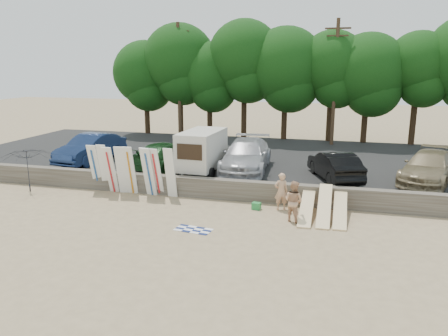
# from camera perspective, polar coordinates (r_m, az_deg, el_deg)

# --- Properties ---
(ground) EXTENTS (120.00, 120.00, 0.00)m
(ground) POSITION_cam_1_polar(r_m,az_deg,el_deg) (18.48, 6.25, -7.39)
(ground) COLOR tan
(ground) RESTS_ON ground
(seawall) EXTENTS (44.00, 0.50, 1.00)m
(seawall) POSITION_cam_1_polar(r_m,az_deg,el_deg) (21.14, 7.53, -3.30)
(seawall) COLOR #6B6356
(seawall) RESTS_ON ground
(parking_lot) EXTENTS (44.00, 14.50, 0.70)m
(parking_lot) POSITION_cam_1_polar(r_m,az_deg,el_deg) (28.40, 9.50, 0.64)
(parking_lot) COLOR #282828
(parking_lot) RESTS_ON ground
(treeline) EXTENTS (32.71, 6.19, 9.33)m
(treeline) POSITION_cam_1_polar(r_m,az_deg,el_deg) (34.79, 10.93, 13.03)
(treeline) COLOR #382616
(treeline) RESTS_ON parking_lot
(utility_poles) EXTENTS (25.80, 0.26, 9.00)m
(utility_poles) POSITION_cam_1_polar(r_m,az_deg,el_deg) (33.13, 14.31, 11.09)
(utility_poles) COLOR #473321
(utility_poles) RESTS_ON parking_lot
(box_trailer) EXTENTS (2.22, 3.73, 2.31)m
(box_trailer) POSITION_cam_1_polar(r_m,az_deg,el_deg) (23.93, -2.90, 2.45)
(box_trailer) COLOR beige
(box_trailer) RESTS_ON parking_lot
(car_0) EXTENTS (2.38, 5.30, 1.69)m
(car_0) POSITION_cam_1_polar(r_m,az_deg,el_deg) (27.85, -17.01, 2.49)
(car_0) COLOR #15254B
(car_0) RESTS_ON parking_lot
(car_1) EXTENTS (3.30, 5.42, 1.47)m
(car_1) POSITION_cam_1_polar(r_m,az_deg,el_deg) (25.41, -7.43, 1.71)
(car_1) COLOR #153A18
(car_1) RESTS_ON parking_lot
(car_2) EXTENTS (2.81, 6.10, 1.73)m
(car_2) POSITION_cam_1_polar(r_m,az_deg,el_deg) (24.40, 2.92, 1.63)
(car_2) COLOR #A6A7AC
(car_2) RESTS_ON parking_lot
(car_3) EXTENTS (3.09, 4.75, 1.48)m
(car_3) POSITION_cam_1_polar(r_m,az_deg,el_deg) (23.24, 14.25, 0.32)
(car_3) COLOR black
(car_3) RESTS_ON parking_lot
(car_4) EXTENTS (3.92, 5.77, 1.55)m
(car_4) POSITION_cam_1_polar(r_m,az_deg,el_deg) (24.30, 25.23, 0.09)
(car_4) COLOR #857454
(car_4) RESTS_ON parking_lot
(surfboard_upright_0) EXTENTS (0.56, 0.79, 2.52)m
(surfboard_upright_0) POSITION_cam_1_polar(r_m,az_deg,el_deg) (23.80, -16.48, 0.04)
(surfboard_upright_0) COLOR white
(surfboard_upright_0) RESTS_ON ground
(surfboard_upright_1) EXTENTS (0.52, 0.63, 2.55)m
(surfboard_upright_1) POSITION_cam_1_polar(r_m,az_deg,el_deg) (23.53, -15.37, 0.00)
(surfboard_upright_1) COLOR white
(surfboard_upright_1) RESTS_ON ground
(surfboard_upright_2) EXTENTS (0.55, 0.83, 2.51)m
(surfboard_upright_2) POSITION_cam_1_polar(r_m,az_deg,el_deg) (23.11, -14.60, -0.25)
(surfboard_upright_2) COLOR white
(surfboard_upright_2) RESTS_ON ground
(surfboard_upright_3) EXTENTS (0.59, 0.73, 2.54)m
(surfboard_upright_3) POSITION_cam_1_polar(r_m,az_deg,el_deg) (22.86, -13.24, -0.27)
(surfboard_upright_3) COLOR white
(surfboard_upright_3) RESTS_ON ground
(surfboard_upright_4) EXTENTS (0.52, 0.65, 2.55)m
(surfboard_upright_4) POSITION_cam_1_polar(r_m,az_deg,el_deg) (22.69, -12.15, -0.31)
(surfboard_upright_4) COLOR white
(surfboard_upright_4) RESTS_ON ground
(surfboard_upright_5) EXTENTS (0.58, 0.69, 2.55)m
(surfboard_upright_5) POSITION_cam_1_polar(r_m,az_deg,el_deg) (22.25, -9.96, -0.48)
(surfboard_upright_5) COLOR white
(surfboard_upright_5) RESTS_ON ground
(surfboard_upright_6) EXTENTS (0.57, 0.75, 2.54)m
(surfboard_upright_6) POSITION_cam_1_polar(r_m,az_deg,el_deg) (22.19, -9.78, -0.53)
(surfboard_upright_6) COLOR white
(surfboard_upright_6) RESTS_ON ground
(surfboard_upright_7) EXTENTS (0.56, 0.77, 2.53)m
(surfboard_upright_7) POSITION_cam_1_polar(r_m,az_deg,el_deg) (22.11, -8.83, -0.56)
(surfboard_upright_7) COLOR white
(surfboard_upright_7) RESTS_ON ground
(surfboard_upright_8) EXTENTS (0.53, 0.56, 2.57)m
(surfboard_upright_8) POSITION_cam_1_polar(r_m,az_deg,el_deg) (21.80, -7.04, -0.64)
(surfboard_upright_8) COLOR white
(surfboard_upright_8) RESTS_ON ground
(surfboard_low_0) EXTENTS (0.56, 2.92, 0.84)m
(surfboard_low_0) POSITION_cam_1_polar(r_m,az_deg,el_deg) (19.48, 10.74, -5.14)
(surfboard_low_0) COLOR beige
(surfboard_low_0) RESTS_ON ground
(surfboard_low_1) EXTENTS (0.56, 2.81, 1.19)m
(surfboard_low_1) POSITION_cam_1_polar(r_m,az_deg,el_deg) (19.40, 12.97, -4.80)
(surfboard_low_1) COLOR beige
(surfboard_low_1) RESTS_ON ground
(surfboard_low_2) EXTENTS (0.56, 2.90, 0.92)m
(surfboard_low_2) POSITION_cam_1_polar(r_m,az_deg,el_deg) (19.52, 14.94, -5.20)
(surfboard_low_2) COLOR beige
(surfboard_low_2) RESTS_ON ground
(beachgoer_a) EXTENTS (0.74, 0.61, 1.74)m
(beachgoer_a) POSITION_cam_1_polar(r_m,az_deg,el_deg) (20.16, 7.47, -3.04)
(beachgoer_a) COLOR tan
(beachgoer_a) RESTS_ON ground
(beachgoer_b) EXTENTS (1.08, 1.01, 1.77)m
(beachgoer_b) POSITION_cam_1_polar(r_m,az_deg,el_deg) (18.75, 9.08, -4.31)
(beachgoer_b) COLOR tan
(beachgoer_b) RESTS_ON ground
(cooler) EXTENTS (0.42, 0.36, 0.32)m
(cooler) POSITION_cam_1_polar(r_m,az_deg,el_deg) (20.27, 4.25, -4.97)
(cooler) COLOR #25883D
(cooler) RESTS_ON ground
(gear_bag) EXTENTS (0.35, 0.31, 0.22)m
(gear_bag) POSITION_cam_1_polar(r_m,az_deg,el_deg) (20.56, 8.91, -4.98)
(gear_bag) COLOR orange
(gear_bag) RESTS_ON ground
(beach_towel) EXTENTS (1.69, 1.69, 0.00)m
(beach_towel) POSITION_cam_1_polar(r_m,az_deg,el_deg) (17.90, -4.03, -8.03)
(beach_towel) COLOR white
(beach_towel) RESTS_ON ground
(beach_umbrella) EXTENTS (2.62, 2.57, 2.32)m
(beach_umbrella) POSITION_cam_1_polar(r_m,az_deg,el_deg) (24.93, -24.10, -0.24)
(beach_umbrella) COLOR black
(beach_umbrella) RESTS_ON ground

